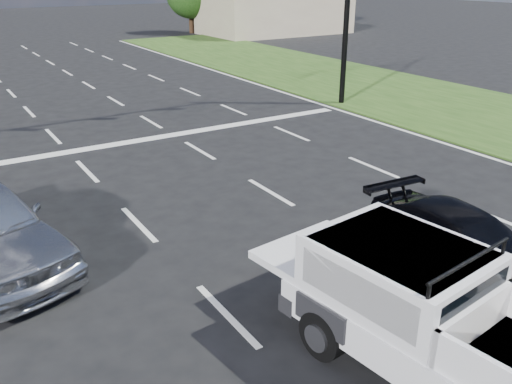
% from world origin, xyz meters
% --- Properties ---
extents(ground, '(160.00, 160.00, 0.00)m').
position_xyz_m(ground, '(0.00, 0.00, 0.00)').
color(ground, black).
rests_on(ground, ground).
extents(road_markings, '(17.75, 60.00, 0.01)m').
position_xyz_m(road_markings, '(0.00, 6.56, 0.01)').
color(road_markings, silver).
rests_on(road_markings, ground).
extents(grass_shoulder_right, '(8.00, 60.00, 0.06)m').
position_xyz_m(grass_shoulder_right, '(13.00, 6.00, 0.03)').
color(grass_shoulder_right, '#244414').
rests_on(grass_shoulder_right, ground).
extents(building_right, '(12.00, 7.00, 3.60)m').
position_xyz_m(building_right, '(22.00, 34.00, 1.80)').
color(building_right, '#B8AB8D').
rests_on(building_right, ground).
extents(pickup_truck, '(2.54, 5.49, 1.98)m').
position_xyz_m(pickup_truck, '(0.00, -3.03, 0.92)').
color(pickup_truck, black).
rests_on(pickup_truck, ground).
extents(black_coupe, '(2.02, 4.31, 1.22)m').
position_xyz_m(black_coupe, '(2.51, -1.20, 0.61)').
color(black_coupe, black).
rests_on(black_coupe, ground).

